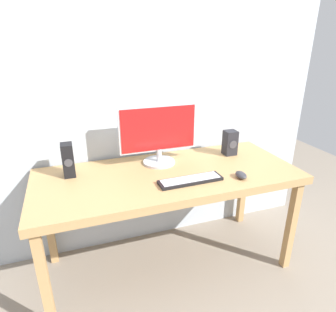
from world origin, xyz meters
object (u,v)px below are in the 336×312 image
desk (168,181)px  speaker_right (230,143)px  keyboard_primary (190,180)px  speaker_left (68,160)px  mouse (241,175)px  monitor (158,134)px

desk → speaker_right: size_ratio=9.28×
keyboard_primary → desk: bearing=116.8°
desk → speaker_left: bearing=164.9°
mouse → speaker_right: bearing=76.7°
monitor → keyboard_primary: bearing=-75.0°
desk → speaker_left: (-0.62, 0.17, 0.17)m
desk → mouse: 0.48m
desk → speaker_right: bearing=16.3°
mouse → speaker_left: (-1.03, 0.39, 0.09)m
monitor → desk: bearing=-87.3°
speaker_left → mouse: bearing=-20.8°
speaker_right → keyboard_primary: bearing=-144.6°
monitor → mouse: size_ratio=5.40×
speaker_right → mouse: bearing=-109.8°
keyboard_primary → speaker_left: speaker_left is taller
mouse → speaker_right: (0.14, 0.39, 0.07)m
speaker_right → speaker_left: size_ratio=0.86×
desk → keyboard_primary: 0.20m
desk → speaker_right: (0.55, 0.16, 0.16)m
desk → mouse: size_ratio=17.09×
speaker_left → monitor: bearing=1.6°
desk → monitor: (-0.01, 0.18, 0.28)m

